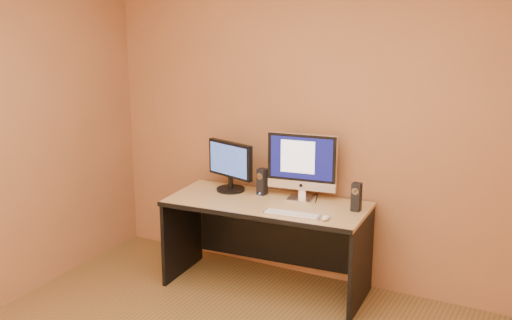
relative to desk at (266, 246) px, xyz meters
The scene contains 10 objects.
walls 1.90m from the desk, 76.00° to the right, with size 4.00×4.00×2.60m, color #9B643E, non-canonical shape.
desk is the anchor object (origin of this frame).
imac 0.68m from the desk, 44.79° to the left, with size 0.55×0.20×0.53m, color silver, non-canonical shape.
second_monitor 0.70m from the desk, 161.03° to the left, with size 0.46×0.23×0.40m, color black, non-canonical shape.
speaker_left 0.50m from the desk, 127.29° to the left, with size 0.07×0.07×0.21m, color black, non-canonical shape.
speaker_right 0.82m from the desk, 11.16° to the left, with size 0.07×0.07×0.21m, color black, non-canonical shape.
keyboard 0.50m from the desk, 31.49° to the right, with size 0.41×0.11×0.02m, color silver.
mouse 0.68m from the desk, 15.93° to the right, with size 0.06×0.10×0.03m, color silver.
cable_a 0.53m from the desk, 39.30° to the left, with size 0.01×0.01×0.21m, color black.
cable_b 0.51m from the desk, 49.07° to the left, with size 0.01×0.01×0.17m, color black.
Camera 1 is at (1.71, -2.56, 2.25)m, focal length 45.00 mm.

